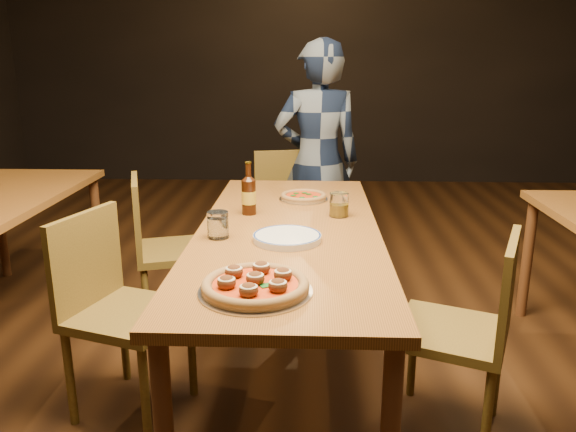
{
  "coord_description": "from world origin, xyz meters",
  "views": [
    {
      "loc": [
        0.09,
        -2.38,
        1.48
      ],
      "look_at": [
        0.0,
        -0.05,
        0.82
      ],
      "focal_mm": 35.0,
      "sensor_mm": 36.0,
      "label": 1
    }
  ],
  "objects_px": {
    "chair_main_sw": "(176,249)",
    "amber_glass": "(339,205)",
    "pizza_margherita": "(303,196)",
    "pizza_meatball": "(255,285)",
    "diner": "(318,163)",
    "plate_stack": "(287,238)",
    "beer_bottle": "(249,196)",
    "chair_main_nw": "(129,313)",
    "water_glass": "(218,225)",
    "chair_main_e": "(451,330)",
    "table_main": "(288,243)",
    "chair_end": "(291,217)"
  },
  "relations": [
    {
      "from": "amber_glass",
      "to": "pizza_margherita",
      "type": "bearing_deg",
      "value": 118.28
    },
    {
      "from": "chair_main_sw",
      "to": "beer_bottle",
      "type": "distance_m",
      "value": 0.67
    },
    {
      "from": "pizza_meatball",
      "to": "plate_stack",
      "type": "height_order",
      "value": "pizza_meatball"
    },
    {
      "from": "pizza_meatball",
      "to": "diner",
      "type": "height_order",
      "value": "diner"
    },
    {
      "from": "chair_main_nw",
      "to": "plate_stack",
      "type": "bearing_deg",
      "value": -64.49
    },
    {
      "from": "chair_main_e",
      "to": "pizza_meatball",
      "type": "bearing_deg",
      "value": -41.07
    },
    {
      "from": "table_main",
      "to": "pizza_meatball",
      "type": "distance_m",
      "value": 0.72
    },
    {
      "from": "chair_main_sw",
      "to": "chair_main_e",
      "type": "xyz_separation_m",
      "value": [
        1.3,
        -0.89,
        -0.01
      ]
    },
    {
      "from": "chair_main_nw",
      "to": "beer_bottle",
      "type": "xyz_separation_m",
      "value": [
        0.46,
        0.49,
        0.39
      ]
    },
    {
      "from": "table_main",
      "to": "water_glass",
      "type": "distance_m",
      "value": 0.35
    },
    {
      "from": "chair_main_e",
      "to": "water_glass",
      "type": "distance_m",
      "value": 1.03
    },
    {
      "from": "pizza_margherita",
      "to": "water_glass",
      "type": "relative_size",
      "value": 2.32
    },
    {
      "from": "chair_end",
      "to": "diner",
      "type": "relative_size",
      "value": 0.57
    },
    {
      "from": "diner",
      "to": "chair_end",
      "type": "bearing_deg",
      "value": 28.09
    },
    {
      "from": "table_main",
      "to": "plate_stack",
      "type": "relative_size",
      "value": 7.08
    },
    {
      "from": "beer_bottle",
      "to": "chair_end",
      "type": "bearing_deg",
      "value": 80.18
    },
    {
      "from": "chair_main_sw",
      "to": "amber_glass",
      "type": "height_order",
      "value": "chair_main_sw"
    },
    {
      "from": "chair_end",
      "to": "beer_bottle",
      "type": "relative_size",
      "value": 3.67
    },
    {
      "from": "beer_bottle",
      "to": "amber_glass",
      "type": "distance_m",
      "value": 0.43
    },
    {
      "from": "amber_glass",
      "to": "chair_main_nw",
      "type": "bearing_deg",
      "value": -152.05
    },
    {
      "from": "pizza_meatball",
      "to": "plate_stack",
      "type": "distance_m",
      "value": 0.54
    },
    {
      "from": "plate_stack",
      "to": "amber_glass",
      "type": "bearing_deg",
      "value": 59.04
    },
    {
      "from": "table_main",
      "to": "beer_bottle",
      "type": "distance_m",
      "value": 0.34
    },
    {
      "from": "chair_main_sw",
      "to": "chair_end",
      "type": "relative_size",
      "value": 0.99
    },
    {
      "from": "chair_main_sw",
      "to": "pizza_meatball",
      "type": "height_order",
      "value": "chair_main_sw"
    },
    {
      "from": "water_glass",
      "to": "diner",
      "type": "relative_size",
      "value": 0.07
    },
    {
      "from": "table_main",
      "to": "chair_main_e",
      "type": "xyz_separation_m",
      "value": [
        0.66,
        -0.35,
        -0.24
      ]
    },
    {
      "from": "chair_main_e",
      "to": "beer_bottle",
      "type": "relative_size",
      "value": 3.55
    },
    {
      "from": "chair_main_sw",
      "to": "pizza_margherita",
      "type": "bearing_deg",
      "value": -108.59
    },
    {
      "from": "chair_main_nw",
      "to": "pizza_margherita",
      "type": "height_order",
      "value": "chair_main_nw"
    },
    {
      "from": "chair_main_e",
      "to": "water_glass",
      "type": "bearing_deg",
      "value": -79.29
    },
    {
      "from": "pizza_margherita",
      "to": "diner",
      "type": "distance_m",
      "value": 0.81
    },
    {
      "from": "chair_main_nw",
      "to": "plate_stack",
      "type": "xyz_separation_m",
      "value": [
        0.66,
        0.09,
        0.31
      ]
    },
    {
      "from": "chair_main_sw",
      "to": "pizza_meatball",
      "type": "relative_size",
      "value": 2.44
    },
    {
      "from": "chair_main_nw",
      "to": "chair_end",
      "type": "distance_m",
      "value": 1.59
    },
    {
      "from": "chair_main_nw",
      "to": "table_main",
      "type": "bearing_deg",
      "value": -49.82
    },
    {
      "from": "chair_main_e",
      "to": "diner",
      "type": "bearing_deg",
      "value": -140.27
    },
    {
      "from": "amber_glass",
      "to": "diner",
      "type": "xyz_separation_m",
      "value": [
        -0.09,
        1.13,
        -0.0
      ]
    },
    {
      "from": "table_main",
      "to": "pizza_meatball",
      "type": "xyz_separation_m",
      "value": [
        -0.08,
        -0.71,
        0.1
      ]
    },
    {
      "from": "plate_stack",
      "to": "pizza_margherita",
      "type": "bearing_deg",
      "value": 85.32
    },
    {
      "from": "chair_end",
      "to": "beer_bottle",
      "type": "bearing_deg",
      "value": -112.85
    },
    {
      "from": "beer_bottle",
      "to": "chair_main_sw",
      "type": "bearing_deg",
      "value": 144.71
    },
    {
      "from": "table_main",
      "to": "chair_end",
      "type": "bearing_deg",
      "value": 91.5
    },
    {
      "from": "chair_end",
      "to": "plate_stack",
      "type": "height_order",
      "value": "chair_end"
    },
    {
      "from": "pizza_margherita",
      "to": "pizza_meatball",
      "type": "bearing_deg",
      "value": -96.38
    },
    {
      "from": "beer_bottle",
      "to": "table_main",
      "type": "bearing_deg",
      "value": -48.63
    },
    {
      "from": "amber_glass",
      "to": "chair_main_e",
      "type": "bearing_deg",
      "value": -52.7
    },
    {
      "from": "chair_main_nw",
      "to": "water_glass",
      "type": "bearing_deg",
      "value": -53.96
    },
    {
      "from": "chair_main_e",
      "to": "table_main",
      "type": "bearing_deg",
      "value": -95.31
    },
    {
      "from": "chair_main_sw",
      "to": "chair_end",
      "type": "xyz_separation_m",
      "value": [
        0.62,
        0.66,
        0.0
      ]
    }
  ]
}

